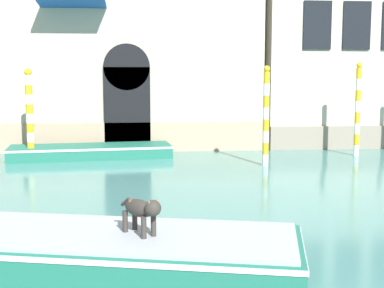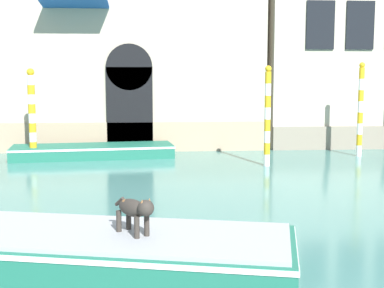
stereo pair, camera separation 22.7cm
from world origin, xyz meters
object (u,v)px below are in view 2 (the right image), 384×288
boat_foreground (109,251)px  mooring_pole_0 (360,109)px  mooring_pole_3 (268,116)px  boat_moored_near_palazzo (93,151)px  mooring_pole_2 (32,114)px  dog_on_deck (135,209)px

boat_foreground → mooring_pole_0: size_ratio=1.71×
mooring_pole_0 → mooring_pole_3: 4.68m
boat_moored_near_palazzo → mooring_pole_2: bearing=-171.7°
mooring_pole_3 → mooring_pole_2: bearing=167.1°
boat_foreground → boat_moored_near_palazzo: 12.78m
mooring_pole_0 → mooring_pole_3: mooring_pole_0 is taller
mooring_pole_2 → boat_foreground: bearing=-72.7°
boat_foreground → mooring_pole_0: 15.25m
boat_foreground → mooring_pole_2: mooring_pole_2 is taller
dog_on_deck → mooring_pole_2: (-4.21, 12.27, 0.68)m
boat_moored_near_palazzo → mooring_pole_0: 10.76m
boat_foreground → mooring_pole_3: (4.85, 10.13, 1.45)m
boat_foreground → mooring_pole_0: mooring_pole_0 is taller
boat_foreground → dog_on_deck: bearing=-7.1°
boat_moored_near_palazzo → mooring_pole_0: mooring_pole_0 is taller
dog_on_deck → mooring_pole_0: 15.07m
boat_moored_near_palazzo → boat_foreground: bearing=-89.4°
dog_on_deck → mooring_pole_0: mooring_pole_0 is taller
dog_on_deck → mooring_pole_0: size_ratio=0.22×
dog_on_deck → mooring_pole_2: bearing=161.5°
boat_moored_near_palazzo → mooring_pole_0: size_ratio=1.72×
mooring_pole_0 → dog_on_deck: bearing=-124.9°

